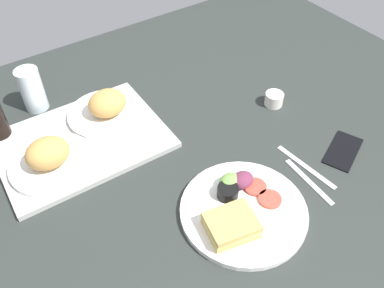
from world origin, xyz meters
The scene contains 10 objects.
ground_plane centered at (0.00, 0.00, -1.50)cm, with size 190.00×150.00×3.00cm, color #282D2B.
serving_tray centered at (-20.96, 23.86, 0.80)cm, with size 45.00×33.00×1.60cm, color #B2B2AD.
bread_plate_near centered at (-31.12, 18.67, 4.71)cm, with size 21.94×21.94×8.93cm.
bread_plate_far centered at (-10.58, 28.36, 4.66)cm, with size 21.95×21.95×8.86cm.
plate_with_salad centered at (0.62, -19.38, 1.64)cm, with size 30.27×30.27×5.40cm.
drinking_glass centered at (-25.92, 46.17, 6.75)cm, with size 6.82×6.82×13.49cm, color silver.
espresso_cup centered at (34.82, 6.49, 2.00)cm, with size 5.60×5.60×4.00cm, color silver.
fork centered at (21.27, -21.79, 0.25)cm, with size 17.00×1.40×0.50cm, color #B7B7BC.
knife centered at (24.27, -17.79, 0.25)cm, with size 19.00×1.40×0.50cm, color #B7B7BC.
cell_phone centered at (36.92, -19.43, 0.40)cm, with size 14.40×7.20×0.80cm, color black.
Camera 1 is at (-40.33, -59.11, 79.82)cm, focal length 37.65 mm.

